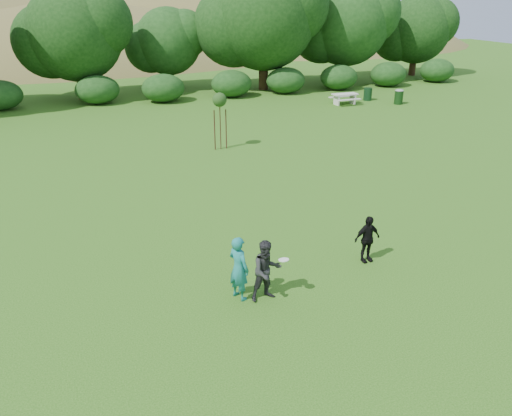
% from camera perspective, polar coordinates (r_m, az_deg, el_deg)
% --- Properties ---
extents(ground, '(120.00, 120.00, 0.00)m').
position_cam_1_polar(ground, '(13.78, 4.43, -8.89)').
color(ground, '#19470C').
rests_on(ground, ground).
extents(player_teal, '(0.65, 0.76, 1.76)m').
position_cam_1_polar(player_teal, '(12.83, -1.98, -6.88)').
color(player_teal, '#186F6F').
rests_on(player_teal, ground).
extents(player_grey, '(0.85, 0.68, 1.67)m').
position_cam_1_polar(player_grey, '(12.80, 1.23, -7.18)').
color(player_grey, '#262629').
rests_on(player_grey, ground).
extents(player_black, '(0.86, 0.39, 1.44)m').
position_cam_1_polar(player_black, '(14.96, 12.59, -3.48)').
color(player_black, black).
rests_on(player_black, ground).
extents(trash_can_near, '(0.60, 0.60, 0.90)m').
position_cam_1_polar(trash_can_near, '(38.37, 12.65, 12.58)').
color(trash_can_near, black).
rests_on(trash_can_near, ground).
extents(frisbee, '(0.27, 0.27, 0.07)m').
position_cam_1_polar(frisbee, '(12.65, 3.18, -5.93)').
color(frisbee, white).
rests_on(frisbee, ground).
extents(sapling, '(0.70, 0.70, 2.85)m').
position_cam_1_polar(sapling, '(25.04, -4.18, 12.06)').
color(sapling, '#361D15').
rests_on(sapling, ground).
extents(picnic_table, '(1.80, 1.48, 0.76)m').
position_cam_1_polar(picnic_table, '(36.57, 10.12, 12.37)').
color(picnic_table, beige).
rests_on(picnic_table, ground).
extents(trash_can_lidded, '(0.60, 0.60, 1.05)m').
position_cam_1_polar(trash_can_lidded, '(37.55, 16.01, 12.16)').
color(trash_can_lidded, '#133312').
rests_on(trash_can_lidded, ground).
extents(hillside, '(150.00, 72.00, 52.00)m').
position_cam_1_polar(hillside, '(81.40, -16.96, 8.77)').
color(hillside, olive).
rests_on(hillside, ground).
extents(tree_row, '(53.92, 10.38, 9.62)m').
position_cam_1_polar(tree_row, '(40.12, -9.11, 19.68)').
color(tree_row, '#3A2616').
rests_on(tree_row, ground).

